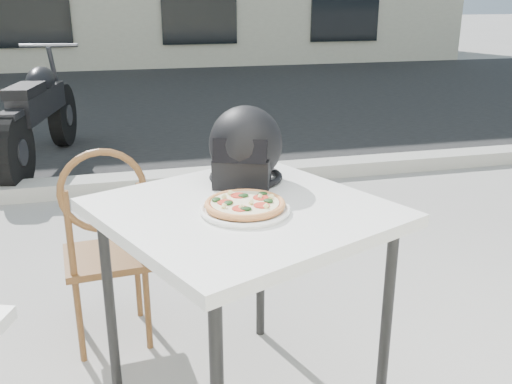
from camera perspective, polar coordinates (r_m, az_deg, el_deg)
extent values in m
cube|color=black|center=(8.66, -12.62, 8.66)|extent=(30.00, 8.00, 0.00)
cube|color=#9F9D94|center=(4.75, -10.76, 1.03)|extent=(30.00, 0.25, 0.12)
cube|color=silver|center=(1.95, -1.29, -2.03)|extent=(1.15, 1.15, 0.04)
cylinder|color=black|center=(2.13, 12.86, -13.08)|extent=(0.05, 0.05, 0.79)
cylinder|color=black|center=(2.26, -14.38, -11.25)|extent=(0.05, 0.05, 0.79)
cylinder|color=black|center=(2.58, 0.45, -6.57)|extent=(0.05, 0.05, 0.79)
cylinder|color=white|center=(1.88, -1.10, -1.88)|extent=(0.35, 0.35, 0.01)
torus|color=white|center=(1.88, -1.10, -1.71)|extent=(0.37, 0.37, 0.02)
cylinder|color=#DE9051|center=(1.88, -1.11, -1.33)|extent=(0.31, 0.31, 0.01)
torus|color=#DE9051|center=(1.88, -1.11, -1.17)|extent=(0.32, 0.32, 0.02)
cylinder|color=#A61E12|center=(1.88, -1.11, -1.14)|extent=(0.28, 0.28, 0.00)
cylinder|color=beige|center=(1.87, -1.11, -1.06)|extent=(0.27, 0.27, 0.00)
cylinder|color=red|center=(1.91, 0.48, -0.55)|extent=(0.06, 0.06, 0.00)
cylinder|color=red|center=(1.93, -1.79, -0.34)|extent=(0.06, 0.06, 0.00)
cylinder|color=red|center=(1.87, -3.10, -1.04)|extent=(0.06, 0.06, 0.00)
cylinder|color=red|center=(1.81, -1.61, -1.65)|extent=(0.06, 0.06, 0.00)
cylinder|color=red|center=(1.84, 0.57, -1.34)|extent=(0.06, 0.06, 0.00)
ellipsoid|color=#143312|center=(1.92, -1.27, -0.35)|extent=(0.04, 0.04, 0.01)
ellipsoid|color=#143312|center=(1.86, -2.78, -1.08)|extent=(0.04, 0.05, 0.01)
ellipsoid|color=#143312|center=(1.87, 1.25, -0.88)|extent=(0.04, 0.04, 0.01)
ellipsoid|color=#143312|center=(1.81, -1.01, -1.67)|extent=(0.05, 0.04, 0.01)
ellipsoid|color=#143312|center=(1.94, 0.64, -0.18)|extent=(0.05, 0.04, 0.01)
ellipsoid|color=#143312|center=(1.89, -4.01, -0.75)|extent=(0.04, 0.05, 0.01)
cylinder|color=#F7EF97|center=(1.85, -0.47, -1.04)|extent=(0.02, 0.02, 0.02)
cylinder|color=#F7EF97|center=(1.91, -3.22, -0.44)|extent=(0.02, 0.02, 0.02)
cylinder|color=#F7EF97|center=(1.90, 0.41, -0.46)|extent=(0.02, 0.02, 0.02)
cylinder|color=#F7EF97|center=(1.94, -2.62, -0.09)|extent=(0.02, 0.02, 0.02)
cylinder|color=#F7EF97|center=(1.82, 1.03, -1.40)|extent=(0.02, 0.02, 0.02)
cylinder|color=#F7EF97|center=(1.82, -3.23, -1.41)|extent=(0.02, 0.02, 0.02)
cylinder|color=#F7EF97|center=(1.90, 1.54, -0.48)|extent=(0.02, 0.02, 0.02)
cylinder|color=#F7EF97|center=(1.81, -1.46, -1.50)|extent=(0.02, 0.02, 0.02)
ellipsoid|color=black|center=(2.17, -1.04, 4.83)|extent=(0.37, 0.38, 0.29)
cube|color=black|center=(2.11, -1.42, 1.92)|extent=(0.23, 0.18, 0.11)
torus|color=black|center=(2.20, -1.02, 1.56)|extent=(0.37, 0.37, 0.02)
cube|color=black|center=(2.05, -1.62, 4.10)|extent=(0.20, 0.11, 0.09)
cube|color=brown|center=(2.63, -14.70, -6.34)|extent=(0.39, 0.39, 0.03)
cylinder|color=brown|center=(2.87, -11.73, -8.56)|extent=(0.03, 0.03, 0.40)
cylinder|color=brown|center=(2.85, -17.56, -9.24)|extent=(0.03, 0.03, 0.40)
cylinder|color=brown|center=(2.61, -10.79, -11.38)|extent=(0.03, 0.03, 0.40)
cylinder|color=brown|center=(2.60, -17.23, -12.16)|extent=(0.03, 0.03, 0.40)
cylinder|color=brown|center=(2.43, -11.34, -3.38)|extent=(0.03, 0.03, 0.38)
cylinder|color=brown|center=(2.41, -18.14, -4.15)|extent=(0.03, 0.03, 0.38)
torus|color=brown|center=(2.36, -15.07, 0.08)|extent=(0.36, 0.06, 0.35)
cylinder|color=black|center=(6.32, -18.77, 7.29)|extent=(0.24, 0.65, 0.64)
cylinder|color=slate|center=(6.32, -18.77, 7.29)|extent=(0.19, 0.24, 0.21)
cylinder|color=black|center=(4.93, -23.01, 3.64)|extent=(0.24, 0.65, 0.64)
cylinder|color=slate|center=(4.93, -23.01, 3.64)|extent=(0.19, 0.24, 0.21)
cube|color=black|center=(5.57, -20.95, 8.35)|extent=(0.40, 1.14, 0.23)
ellipsoid|color=black|center=(5.70, -20.71, 10.45)|extent=(0.32, 0.48, 0.24)
cube|color=black|center=(5.25, -22.15, 9.39)|extent=(0.31, 0.56, 0.09)
cylinder|color=slate|center=(6.19, -19.30, 10.21)|extent=(0.11, 0.35, 0.76)
cylinder|color=slate|center=(6.02, -20.03, 13.61)|extent=(0.55, 0.14, 0.03)
cube|color=black|center=(4.89, -23.39, 7.07)|extent=(0.19, 0.26, 0.05)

